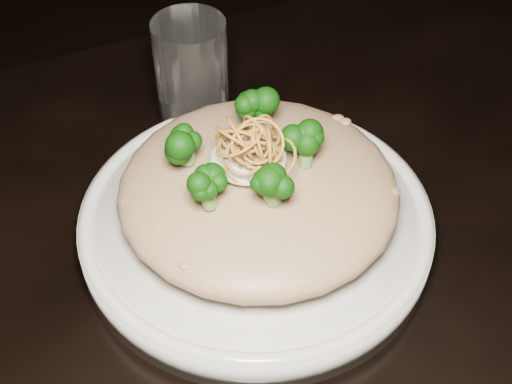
% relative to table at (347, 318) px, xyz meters
% --- Properties ---
extents(table, '(1.10, 0.80, 0.75)m').
position_rel_table_xyz_m(table, '(0.00, 0.00, 0.00)').
color(table, black).
rests_on(table, ground).
extents(plate, '(0.30, 0.30, 0.03)m').
position_rel_table_xyz_m(plate, '(-0.07, 0.06, 0.10)').
color(plate, silver).
rests_on(plate, table).
extents(risotto, '(0.23, 0.23, 0.05)m').
position_rel_table_xyz_m(risotto, '(-0.06, 0.06, 0.14)').
color(risotto, brown).
rests_on(risotto, plate).
extents(broccoli, '(0.15, 0.15, 0.05)m').
position_rel_table_xyz_m(broccoli, '(-0.07, 0.06, 0.19)').
color(broccoli, black).
rests_on(broccoli, risotto).
extents(cheese, '(0.06, 0.06, 0.02)m').
position_rel_table_xyz_m(cheese, '(-0.07, 0.06, 0.17)').
color(cheese, white).
rests_on(cheese, risotto).
extents(shallots, '(0.05, 0.05, 0.03)m').
position_rel_table_xyz_m(shallots, '(-0.07, 0.06, 0.20)').
color(shallots, brown).
rests_on(shallots, cheese).
extents(drinking_glass, '(0.08, 0.08, 0.12)m').
position_rel_table_xyz_m(drinking_glass, '(-0.06, 0.22, 0.14)').
color(drinking_glass, white).
rests_on(drinking_glass, table).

